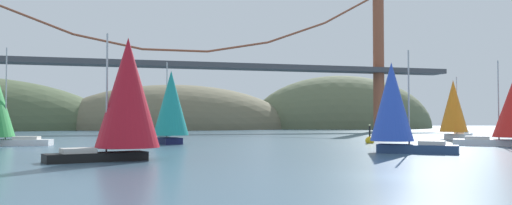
{
  "coord_description": "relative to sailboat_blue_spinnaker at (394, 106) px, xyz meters",
  "views": [
    {
      "loc": [
        -14.1,
        -24.23,
        3.0
      ],
      "look_at": [
        0.0,
        26.28,
        4.69
      ],
      "focal_mm": 36.47,
      "sensor_mm": 36.0,
      "label": 1
    }
  ],
  "objects": [
    {
      "name": "sailboat_teal_sail",
      "position": [
        -17.53,
        21.8,
        0.39
      ],
      "size": [
        5.04,
        8.84,
        10.07
      ],
      "color": "#191E4C",
      "rests_on": "ground_plane"
    },
    {
      "name": "headland_center",
      "position": [
        -5.33,
        117.81,
        -4.17
      ],
      "size": [
        73.4,
        44.0,
        26.96
      ],
      "primitive_type": "ellipsoid",
      "color": "#6B664C",
      "rests_on": "ground_plane"
    },
    {
      "name": "sailboat_crimson_sail",
      "position": [
        -23.38,
        -2.04,
        0.57
      ],
      "size": [
        8.77,
        5.88,
        9.21
      ],
      "color": "black",
      "rests_on": "ground_plane"
    },
    {
      "name": "sailboat_orange_sail",
      "position": [
        24.75,
        25.08,
        0.38
      ],
      "size": [
        8.06,
        6.95,
        9.41
      ],
      "color": "white",
      "rests_on": "ground_plane"
    },
    {
      "name": "channel_buoy",
      "position": [
        6.61,
        17.09,
        -3.81
      ],
      "size": [
        1.1,
        1.1,
        2.64
      ],
      "color": "gold",
      "rests_on": "ground_plane"
    },
    {
      "name": "headland_right",
      "position": [
        49.67,
        117.81,
        -4.17
      ],
      "size": [
        62.94,
        44.0,
        35.0
      ],
      "primitive_type": "ellipsoid",
      "color": "#5B6647",
      "rests_on": "ground_plane"
    },
    {
      "name": "sailboat_blue_spinnaker",
      "position": [
        0.0,
        0.0,
        0.0
      ],
      "size": [
        7.64,
        7.01,
        9.14
      ],
      "color": "navy",
      "rests_on": "ground_plane"
    },
    {
      "name": "suspension_bridge",
      "position": [
        -10.33,
        77.81,
        12.18
      ],
      "size": [
        139.64,
        6.0,
        35.39
      ],
      "color": "brown",
      "rests_on": "ground_plane"
    },
    {
      "name": "ground_plane",
      "position": [
        -10.33,
        -17.19,
        -4.17
      ],
      "size": [
        360.0,
        360.0,
        0.0
      ],
      "primitive_type": "plane",
      "color": "#426075"
    }
  ]
}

